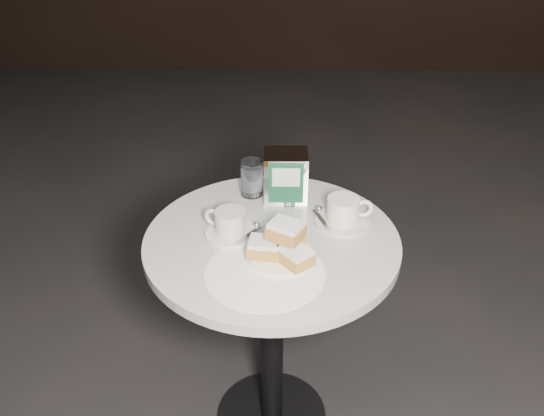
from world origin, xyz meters
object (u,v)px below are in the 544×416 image
(cafe_table, at_px, (272,294))
(coffee_cup_left, at_px, (230,224))
(napkin_dispenser, at_px, (286,176))
(beignet_plate, at_px, (283,246))
(water_glass_left, at_px, (252,179))
(water_glass_right, at_px, (289,186))
(coffee_cup_right, at_px, (343,213))

(cafe_table, bearing_deg, coffee_cup_left, 171.61)
(cafe_table, xyz_separation_m, napkin_dispenser, (0.04, 0.22, 0.27))
(cafe_table, height_order, beignet_plate, beignet_plate)
(water_glass_left, bearing_deg, beignet_plate, -73.34)
(water_glass_right, relative_size, napkin_dispenser, 0.74)
(coffee_cup_right, bearing_deg, water_glass_right, 136.87)
(coffee_cup_left, distance_m, water_glass_right, 0.24)
(cafe_table, bearing_deg, napkin_dispenser, 80.61)
(coffee_cup_left, relative_size, water_glass_right, 1.70)
(cafe_table, bearing_deg, water_glass_left, 105.90)
(beignet_plate, xyz_separation_m, coffee_cup_left, (-0.14, 0.11, -0.01))
(cafe_table, relative_size, water_glass_left, 6.74)
(coffee_cup_left, distance_m, coffee_cup_right, 0.32)
(cafe_table, xyz_separation_m, coffee_cup_right, (0.20, 0.08, 0.23))
(cafe_table, xyz_separation_m, water_glass_right, (0.05, 0.20, 0.25))
(coffee_cup_right, xyz_separation_m, water_glass_right, (-0.15, 0.12, 0.02))
(coffee_cup_left, relative_size, water_glass_left, 1.69)
(napkin_dispenser, bearing_deg, coffee_cup_right, -40.42)
(coffee_cup_left, bearing_deg, water_glass_right, 70.29)
(coffee_cup_right, distance_m, napkin_dispenser, 0.21)
(coffee_cup_right, bearing_deg, beignet_plate, -140.22)
(coffee_cup_left, height_order, coffee_cup_right, coffee_cup_right)
(coffee_cup_left, relative_size, coffee_cup_right, 1.09)
(coffee_cup_right, distance_m, water_glass_right, 0.19)
(beignet_plate, relative_size, water_glass_left, 2.05)
(water_glass_left, height_order, water_glass_right, same)
(water_glass_left, xyz_separation_m, water_glass_right, (0.11, -0.04, -0.00))
(cafe_table, distance_m, napkin_dispenser, 0.35)
(beignet_plate, bearing_deg, napkin_dispenser, 89.05)
(cafe_table, distance_m, coffee_cup_left, 0.26)
(cafe_table, relative_size, napkin_dispenser, 4.99)
(cafe_table, bearing_deg, beignet_plate, -71.40)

